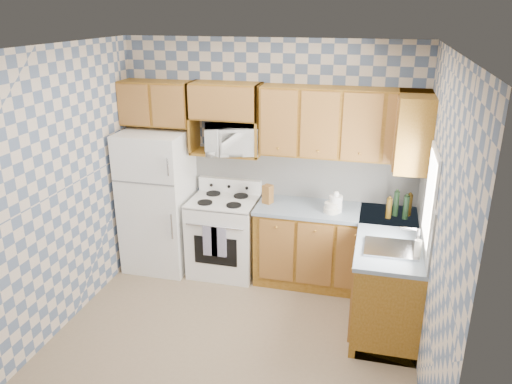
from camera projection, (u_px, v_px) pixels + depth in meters
The scene contains 30 objects.
floor at pixel (232, 340), 4.79m from camera, with size 3.40×3.40×0.00m, color #806A4F.
back_wall at pixel (270, 159), 5.78m from camera, with size 3.40×0.02×2.70m, color slate.
right_wall at pixel (435, 230), 3.94m from camera, with size 0.02×3.20×2.70m, color slate.
backsplash_back at pixel (303, 174), 5.73m from camera, with size 2.60×0.01×0.56m, color white.
backsplash_right at pixel (425, 210), 4.72m from camera, with size 0.01×1.60×0.56m, color white.
refrigerator at pixel (158, 201), 5.93m from camera, with size 0.75×0.70×1.68m, color white.
stove_body at pixel (224, 237), 5.90m from camera, with size 0.76×0.65×0.90m, color white.
cooktop at pixel (223, 201), 5.75m from camera, with size 0.76×0.65×0.03m, color silver.
backguard at pixel (230, 185), 5.96m from camera, with size 0.76×0.08×0.17m, color white.
dish_towel_left at pixel (210, 241), 5.57m from camera, with size 0.17×0.03×0.36m, color navy.
dish_towel_right at pixel (219, 242), 5.54m from camera, with size 0.17×0.03×0.36m, color navy.
base_cabinets_back at pixel (334, 248), 5.64m from camera, with size 1.75×0.60×0.88m, color brown.
base_cabinets_right at pixel (386, 276), 5.05m from camera, with size 0.60×1.60×0.88m, color brown.
countertop_back at pixel (336, 211), 5.47m from camera, with size 1.77×0.63×0.04m, color slate.
countertop_right at pixel (390, 235), 4.89m from camera, with size 0.63×1.60×0.04m, color slate.
upper_cabinets_back at pixel (343, 123), 5.27m from camera, with size 1.75×0.33×0.74m, color brown.
upper_cabinets_fridge at pixel (157, 103), 5.71m from camera, with size 0.82×0.33×0.50m, color brown.
upper_cabinets_right at pixel (413, 131), 4.94m from camera, with size 0.33×0.70×0.74m, color brown.
microwave_shelf at pixel (226, 153), 5.71m from camera, with size 0.80×0.33×0.03m, color brown.
microwave at pixel (231, 140), 5.57m from camera, with size 0.58×0.39×0.32m, color white.
sink at pixel (391, 249), 4.56m from camera, with size 0.48×0.40×0.03m, color #B7B7BC.
window at pixel (431, 198), 4.32m from camera, with size 0.02×0.66×0.86m, color white.
bottle_0 at pixel (396, 204), 5.26m from camera, with size 0.06×0.06×0.27m, color black.
bottle_1 at pixel (406, 207), 5.18m from camera, with size 0.06×0.06×0.25m, color black.
bottle_2 at pixel (409, 205), 5.27m from camera, with size 0.06×0.06×0.24m, color #4B350E.
bottle_3 at pixel (389, 208), 5.21m from camera, with size 0.06×0.06×0.22m, color #4B350E.
knife_block at pixel (268, 194), 5.61m from camera, with size 0.10×0.10×0.21m, color brown.
electric_kettle at pixel (336, 204), 5.38m from camera, with size 0.14×0.14×0.18m, color white.
food_containers at pixel (331, 207), 5.36m from camera, with size 0.17×0.17×0.11m, color silver, non-canonical shape.
soap_bottle at pixel (418, 249), 4.38m from camera, with size 0.06×0.06×0.17m, color silver.
Camera 1 is at (1.19, -3.82, 3.00)m, focal length 35.00 mm.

